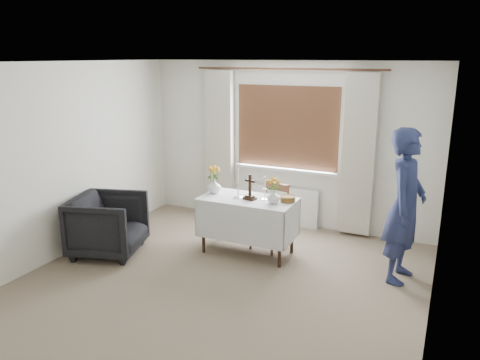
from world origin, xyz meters
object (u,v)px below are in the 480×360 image
at_px(altar_table, 248,226).
at_px(person, 405,206).
at_px(wooden_chair, 269,217).
at_px(flower_vase_left, 214,186).
at_px(armchair, 108,225).
at_px(wooden_cross, 250,187).
at_px(flower_vase_right, 273,197).

xyz_separation_m(altar_table, person, (1.93, 0.07, 0.52)).
bearing_deg(wooden_chair, flower_vase_left, -149.07).
height_order(wooden_chair, flower_vase_left, flower_vase_left).
height_order(armchair, wooden_cross, wooden_cross).
bearing_deg(wooden_cross, altar_table, 158.32).
xyz_separation_m(altar_table, flower_vase_right, (0.37, -0.05, 0.47)).
xyz_separation_m(wooden_chair, flower_vase_left, (-0.72, -0.22, 0.41)).
xyz_separation_m(wooden_cross, flower_vase_right, (0.33, -0.02, -0.08)).
xyz_separation_m(altar_table, flower_vase_left, (-0.52, 0.04, 0.48)).
distance_m(person, flower_vase_right, 1.57).
xyz_separation_m(armchair, flower_vase_right, (2.05, 0.74, 0.45)).
bearing_deg(person, flower_vase_left, 98.36).
relative_size(wooden_chair, wooden_cross, 2.71).
xyz_separation_m(wooden_cross, flower_vase_left, (-0.56, 0.07, -0.07)).
xyz_separation_m(wooden_chair, wooden_cross, (-0.16, -0.28, 0.48)).
distance_m(altar_table, wooden_chair, 0.33).
bearing_deg(wooden_cross, wooden_chair, 72.56).
distance_m(altar_table, wooden_cross, 0.55).
bearing_deg(person, armchair, 110.95).
bearing_deg(flower_vase_left, wooden_chair, 16.78).
xyz_separation_m(altar_table, wooden_cross, (0.04, -0.03, 0.55)).
relative_size(person, flower_vase_left, 9.27).
relative_size(person, flower_vase_right, 10.46).
relative_size(altar_table, armchair, 1.41).
relative_size(altar_table, wooden_chair, 1.38).
relative_size(altar_table, flower_vase_right, 7.19).
relative_size(armchair, wooden_cross, 2.65).
height_order(wooden_chair, armchair, wooden_chair).
height_order(flower_vase_left, flower_vase_right, flower_vase_left).
relative_size(wooden_cross, flower_vase_left, 1.71).
bearing_deg(altar_table, person, 2.18).
height_order(wooden_chair, person, person).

